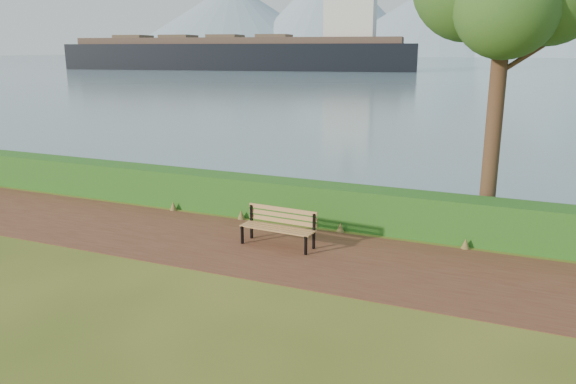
% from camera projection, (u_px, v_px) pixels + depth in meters
% --- Properties ---
extents(ground, '(140.00, 140.00, 0.00)m').
position_uv_depth(ground, '(242.00, 250.00, 12.32)').
color(ground, '#435217').
rests_on(ground, ground).
extents(path, '(40.00, 3.40, 0.01)m').
position_uv_depth(path, '(248.00, 246.00, 12.58)').
color(path, '#512A1C').
rests_on(path, ground).
extents(hedge, '(32.00, 0.85, 1.00)m').
position_uv_depth(hedge, '(288.00, 200.00, 14.50)').
color(hedge, '#154914').
rests_on(hedge, ground).
extents(water, '(700.00, 510.00, 0.00)m').
position_uv_depth(water, '(523.00, 59.00, 243.49)').
color(water, slate).
rests_on(water, ground).
extents(mountains, '(585.00, 190.00, 70.00)m').
position_uv_depth(mountains, '(518.00, 13.00, 370.05)').
color(mountains, gray).
rests_on(mountains, ground).
extents(bench, '(1.72, 0.60, 0.85)m').
position_uv_depth(bench, '(279.00, 224.00, 12.51)').
color(bench, black).
rests_on(bench, ground).
extents(cargo_ship, '(75.72, 24.91, 22.71)m').
position_uv_depth(cargo_ship, '(249.00, 54.00, 118.47)').
color(cargo_ship, black).
rests_on(cargo_ship, ground).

